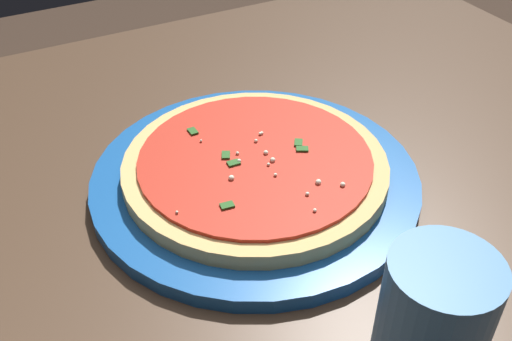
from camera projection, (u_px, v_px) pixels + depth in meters
The scene contains 4 objects.
restaurant_table at pixel (221, 291), 0.67m from camera, with size 1.14×0.82×0.78m.
serving_plate at pixel (256, 180), 0.60m from camera, with size 0.33×0.33×0.02m, color #195199.
pizza at pixel (256, 167), 0.59m from camera, with size 0.26×0.26×0.02m.
cup_tall_drink at pixel (432, 324), 0.40m from camera, with size 0.07×0.07×0.11m, color teal.
Camera 1 is at (-0.17, -0.41, 1.16)m, focal length 42.00 mm.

